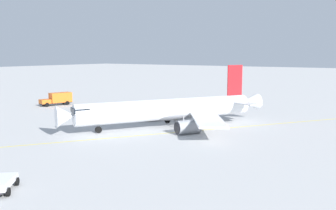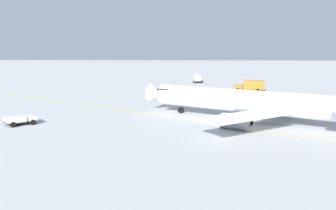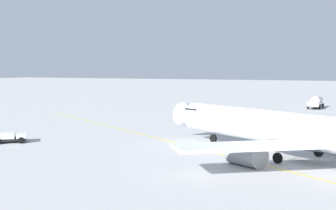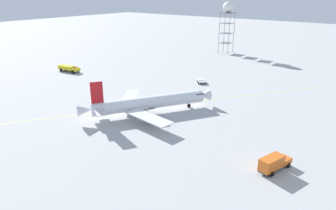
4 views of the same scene
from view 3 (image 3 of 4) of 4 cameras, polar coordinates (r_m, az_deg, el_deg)
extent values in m
plane|color=#B2B2B2|center=(52.82, 17.46, -6.25)|extent=(600.00, 600.00, 0.00)
cylinder|color=white|center=(52.59, 14.09, -2.77)|extent=(19.66, 29.46, 3.62)
cone|color=white|center=(65.20, 2.59, -1.24)|extent=(4.49, 4.34, 3.44)
cube|color=black|center=(63.40, 3.80, -0.67)|extent=(3.87, 3.64, 0.70)
ellipsoid|color=gray|center=(51.69, 15.42, -4.04)|extent=(8.75, 11.61, 1.99)
cube|color=white|center=(44.34, 9.60, -4.87)|extent=(11.53, 13.74, 0.28)
cylinder|color=gray|center=(47.70, 9.34, -5.91)|extent=(3.96, 4.50, 2.29)
cylinder|color=black|center=(49.13, 7.72, -5.58)|extent=(1.75, 1.13, 1.95)
cylinder|color=gray|center=(57.61, 18.90, -4.29)|extent=(3.96, 4.50, 2.29)
cylinder|color=black|center=(58.79, 17.34, -4.07)|extent=(1.75, 1.13, 1.95)
cylinder|color=#9EA0A5|center=(61.47, 5.45, -3.11)|extent=(0.20, 0.20, 1.94)
cylinder|color=black|center=(61.61, 5.44, -4.01)|extent=(0.82, 1.10, 1.10)
cylinder|color=#9EA0A5|center=(49.39, 13.00, -5.10)|extent=(0.20, 0.20, 1.94)
cylinder|color=black|center=(49.56, 12.98, -6.21)|extent=(0.82, 1.10, 1.10)
cylinder|color=#9EA0A5|center=(54.26, 17.58, -4.33)|extent=(0.20, 0.20, 1.94)
cylinder|color=black|center=(54.42, 17.56, -5.34)|extent=(0.82, 1.10, 1.10)
cube|color=#232326|center=(117.17, 17.26, -0.07)|extent=(8.24, 2.42, 0.20)
cube|color=silver|center=(114.27, 17.04, 0.15)|extent=(2.47, 2.63, 1.10)
cube|color=black|center=(113.18, 16.96, 0.19)|extent=(0.14, 2.16, 0.62)
cylinder|color=silver|center=(118.37, 17.37, 0.53)|extent=(5.64, 2.28, 2.12)
cylinder|color=black|center=(114.16, 17.67, -0.25)|extent=(1.11, 0.31, 1.10)
cylinder|color=black|center=(114.56, 16.40, -0.21)|extent=(1.11, 0.31, 1.10)
cylinder|color=black|center=(119.57, 18.06, -0.05)|extent=(1.11, 0.31, 1.10)
cylinder|color=black|center=(119.95, 16.84, -0.01)|extent=(1.11, 0.31, 1.10)
cube|color=#232326|center=(64.90, -18.42, -3.83)|extent=(4.38, 4.62, 0.20)
cube|color=white|center=(64.79, -17.13, -3.48)|extent=(2.78, 2.62, 0.55)
cube|color=black|center=(64.77, -16.66, -3.40)|extent=(1.71, 1.46, 0.31)
cube|color=white|center=(64.87, -19.07, -3.45)|extent=(3.73, 3.75, 0.70)
cylinder|color=black|center=(66.13, -17.09, -3.73)|extent=(0.73, 0.79, 0.80)
cylinder|color=black|center=(63.58, -17.15, -4.06)|extent=(0.73, 0.79, 0.80)
cube|color=yellow|center=(51.90, 7.96, -6.26)|extent=(67.89, 100.09, 0.01)
camera|label=1|loc=(64.65, -52.36, 5.51)|focal=40.10mm
camera|label=2|loc=(19.72, -74.31, 5.65)|focal=36.99mm
camera|label=4|loc=(119.51, 51.51, 13.94)|focal=33.24mm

